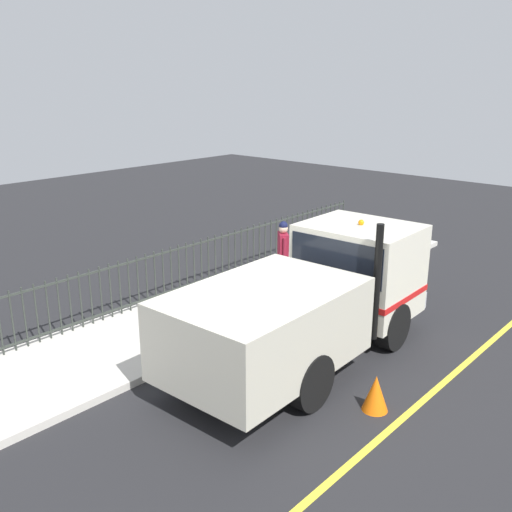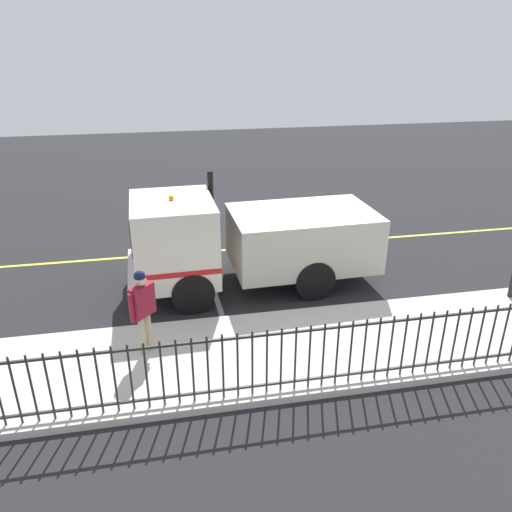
# 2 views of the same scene
# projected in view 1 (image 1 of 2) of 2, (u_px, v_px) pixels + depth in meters

# --- Properties ---
(ground_plane) EXTENTS (46.09, 46.09, 0.00)m
(ground_plane) POSITION_uv_depth(u_px,v_px,m) (255.00, 384.00, 10.07)
(ground_plane) COLOR #232326
(ground_plane) RESTS_ON ground
(sidewalk_slab) EXTENTS (2.84, 20.95, 0.14)m
(sidewalk_slab) POSITION_uv_depth(u_px,v_px,m) (152.00, 334.00, 11.91)
(sidewalk_slab) COLOR beige
(sidewalk_slab) RESTS_ON ground
(lane_marking) EXTENTS (0.12, 18.86, 0.01)m
(lane_marking) POSITION_uv_depth(u_px,v_px,m) (378.00, 440.00, 8.50)
(lane_marking) COLOR yellow
(lane_marking) RESTS_ON ground
(work_truck) EXTENTS (2.43, 6.01, 2.70)m
(work_truck) POSITION_uv_depth(u_px,v_px,m) (318.00, 293.00, 10.77)
(work_truck) COLOR silver
(work_truck) RESTS_ON ground
(worker_standing) EXTENTS (0.50, 0.49, 1.71)m
(worker_standing) POSITION_uv_depth(u_px,v_px,m) (283.00, 247.00, 14.05)
(worker_standing) COLOR maroon
(worker_standing) RESTS_ON sidewalk_slab
(iron_fence) EXTENTS (0.04, 17.84, 1.23)m
(iron_fence) POSITION_uv_depth(u_px,v_px,m) (115.00, 289.00, 12.48)
(iron_fence) COLOR #2D332D
(iron_fence) RESTS_ON sidewalk_slab
(utility_cabinet) EXTENTS (0.60, 0.49, 1.08)m
(utility_cabinet) POSITION_uv_depth(u_px,v_px,m) (325.00, 238.00, 16.83)
(utility_cabinet) COLOR gray
(utility_cabinet) RESTS_ON sidewalk_slab
(traffic_cone) EXTENTS (0.43, 0.43, 0.61)m
(traffic_cone) POSITION_uv_depth(u_px,v_px,m) (376.00, 393.00, 9.20)
(traffic_cone) COLOR orange
(traffic_cone) RESTS_ON ground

